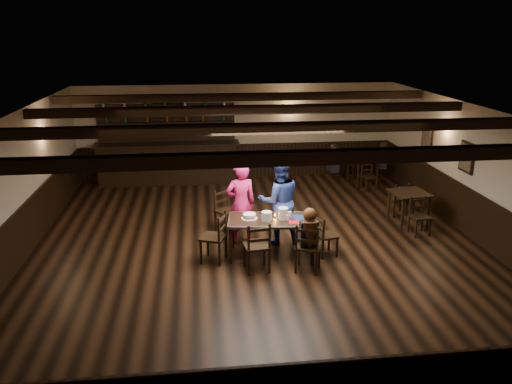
{
  "coord_description": "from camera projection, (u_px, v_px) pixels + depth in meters",
  "views": [
    {
      "loc": [
        -1.12,
        -9.08,
        4.17
      ],
      "look_at": [
        -0.03,
        0.2,
        1.1
      ],
      "focal_mm": 35.0,
      "sensor_mm": 36.0,
      "label": 1
    }
  ],
  "objects": [
    {
      "name": "ground",
      "position": [
        259.0,
        247.0,
        10.0
      ],
      "size": [
        10.0,
        10.0,
        0.0
      ],
      "primitive_type": "plane",
      "color": "black",
      "rests_on": "ground"
    },
    {
      "name": "room_shell",
      "position": [
        259.0,
        162.0,
        9.49
      ],
      "size": [
        9.02,
        10.02,
        2.71
      ],
      "color": "beige",
      "rests_on": "ground"
    },
    {
      "name": "dining_table",
      "position": [
        271.0,
        223.0,
        9.43
      ],
      "size": [
        1.72,
        1.01,
        0.75
      ],
      "color": "black",
      "rests_on": "ground"
    },
    {
      "name": "chair_near_left",
      "position": [
        258.0,
        244.0,
        8.81
      ],
      "size": [
        0.49,
        0.47,
        0.95
      ],
      "color": "black",
      "rests_on": "ground"
    },
    {
      "name": "chair_near_right",
      "position": [
        308.0,
        244.0,
        8.81
      ],
      "size": [
        0.55,
        0.54,
        0.93
      ],
      "color": "black",
      "rests_on": "ground"
    },
    {
      "name": "chair_end_left",
      "position": [
        217.0,
        234.0,
        9.22
      ],
      "size": [
        0.56,
        0.57,
        0.96
      ],
      "color": "black",
      "rests_on": "ground"
    },
    {
      "name": "chair_end_right",
      "position": [
        323.0,
        233.0,
        9.49
      ],
      "size": [
        0.44,
        0.45,
        0.81
      ],
      "color": "black",
      "rests_on": "ground"
    },
    {
      "name": "chair_far_pushed",
      "position": [
        224.0,
        207.0,
        10.69
      ],
      "size": [
        0.59,
        0.59,
        0.92
      ],
      "color": "black",
      "rests_on": "ground"
    },
    {
      "name": "woman_pink",
      "position": [
        241.0,
        203.0,
        9.99
      ],
      "size": [
        0.67,
        0.5,
        1.67
      ],
      "primitive_type": "imported",
      "rotation": [
        0.0,
        0.0,
        3.31
      ],
      "color": "#DF2E5F",
      "rests_on": "ground"
    },
    {
      "name": "man_blue",
      "position": [
        279.0,
        201.0,
        9.98
      ],
      "size": [
        0.9,
        0.73,
        1.77
      ],
      "primitive_type": "imported",
      "rotation": [
        0.0,
        0.0,
        3.21
      ],
      "color": "navy",
      "rests_on": "ground"
    },
    {
      "name": "seated_person",
      "position": [
        309.0,
        229.0,
        8.78
      ],
      "size": [
        0.32,
        0.47,
        0.77
      ],
      "color": "black",
      "rests_on": "ground"
    },
    {
      "name": "cake",
      "position": [
        249.0,
        216.0,
        9.41
      ],
      "size": [
        0.31,
        0.31,
        0.1
      ],
      "color": "white",
      "rests_on": "dining_table"
    },
    {
      "name": "plate_stack_a",
      "position": [
        267.0,
        216.0,
        9.3
      ],
      "size": [
        0.19,
        0.19,
        0.18
      ],
      "primitive_type": "cylinder",
      "color": "white",
      "rests_on": "dining_table"
    },
    {
      "name": "plate_stack_b",
      "position": [
        283.0,
        213.0,
        9.37
      ],
      "size": [
        0.19,
        0.19,
        0.22
      ],
      "primitive_type": "cylinder",
      "color": "white",
      "rests_on": "dining_table"
    },
    {
      "name": "tea_light",
      "position": [
        275.0,
        216.0,
        9.51
      ],
      "size": [
        0.05,
        0.05,
        0.06
      ],
      "color": "#A5A8AD",
      "rests_on": "dining_table"
    },
    {
      "name": "salt_shaker",
      "position": [
        287.0,
        218.0,
        9.32
      ],
      "size": [
        0.04,
        0.04,
        0.1
      ],
      "primitive_type": "cylinder",
      "color": "silver",
      "rests_on": "dining_table"
    },
    {
      "name": "pepper_shaker",
      "position": [
        293.0,
        218.0,
        9.33
      ],
      "size": [
        0.03,
        0.03,
        0.09
      ],
      "primitive_type": "cylinder",
      "color": "#A5A8AD",
      "rests_on": "dining_table"
    },
    {
      "name": "drink_glass",
      "position": [
        290.0,
        214.0,
        9.52
      ],
      "size": [
        0.06,
        0.06,
        0.1
      ],
      "primitive_type": "cylinder",
      "color": "silver",
      "rests_on": "dining_table"
    },
    {
      "name": "menu_red",
      "position": [
        297.0,
        222.0,
        9.27
      ],
      "size": [
        0.35,
        0.27,
        0.0
      ],
      "primitive_type": "cube",
      "rotation": [
        0.0,
        0.0,
        -0.15
      ],
      "color": "#9E1115",
      "rests_on": "dining_table"
    },
    {
      "name": "menu_blue",
      "position": [
        298.0,
        217.0,
        9.51
      ],
      "size": [
        0.4,
        0.33,
        0.0
      ],
      "primitive_type": "cube",
      "rotation": [
        0.0,
        0.0,
        -0.31
      ],
      "color": "navy",
      "rests_on": "dining_table"
    },
    {
      "name": "bar_counter",
      "position": [
        168.0,
        157.0,
        14.0
      ],
      "size": [
        3.99,
        0.7,
        2.2
      ],
      "color": "black",
      "rests_on": "ground"
    },
    {
      "name": "back_table_a",
      "position": [
        409.0,
        197.0,
        10.99
      ],
      "size": [
        0.83,
        0.83,
        0.75
      ],
      "color": "black",
      "rests_on": "ground"
    },
    {
      "name": "back_table_b",
      "position": [
        363.0,
        162.0,
        13.86
      ],
      "size": [
        0.83,
        0.83,
        0.75
      ],
      "color": "black",
      "rests_on": "ground"
    },
    {
      "name": "bg_patron_left",
      "position": [
        334.0,
        158.0,
        13.49
      ],
      "size": [
        0.24,
        0.38,
        0.75
      ],
      "color": "black",
      "rests_on": "ground"
    },
    {
      "name": "bg_patron_right",
      "position": [
        383.0,
        155.0,
        13.83
      ],
      "size": [
        0.32,
        0.4,
        0.74
      ],
      "color": "black",
      "rests_on": "ground"
    }
  ]
}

